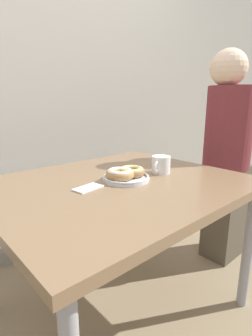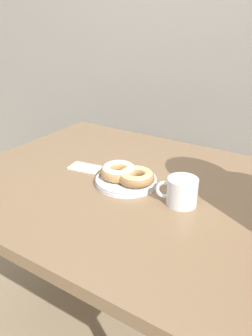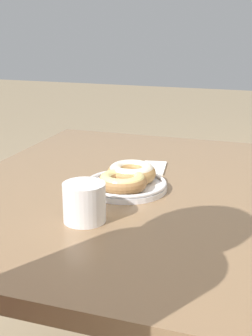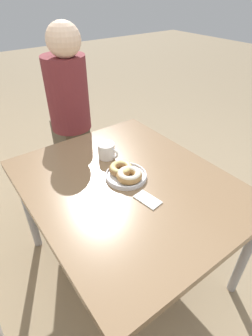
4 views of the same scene
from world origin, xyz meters
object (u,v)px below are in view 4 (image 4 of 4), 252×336
at_px(dining_table, 128,192).
at_px(coffee_mug, 107,151).
at_px(person_figure, 70,120).
at_px(donut_plate, 126,173).
at_px(napkin, 148,200).

distance_m(dining_table, coffee_mug, 0.28).
bearing_deg(person_figure, dining_table, 173.60).
xyz_separation_m(donut_plate, napkin, (-0.20, 0.02, -0.03)).
xyz_separation_m(dining_table, donut_plate, (0.03, -0.01, 0.10)).
distance_m(person_figure, napkin, 1.01).
height_order(coffee_mug, person_figure, person_figure).
bearing_deg(person_figure, napkin, 174.27).
relative_size(donut_plate, napkin, 1.66).
bearing_deg(napkin, dining_table, -2.30).
bearing_deg(donut_plate, person_figure, -5.87).
bearing_deg(napkin, donut_plate, -5.16).
height_order(person_figure, napkin, person_figure).
distance_m(dining_table, napkin, 0.18).
height_order(donut_plate, coffee_mug, coffee_mug).
relative_size(donut_plate, person_figure, 0.17).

